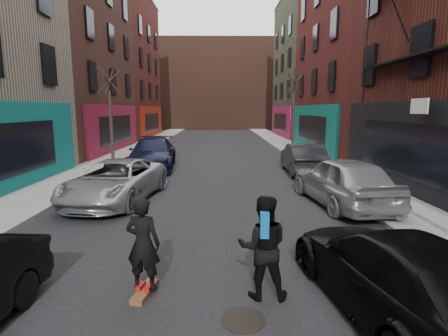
{
  "coord_description": "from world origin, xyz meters",
  "views": [
    {
      "loc": [
        0.47,
        -3.53,
        3.21
      ],
      "look_at": [
        0.57,
        5.96,
        1.6
      ],
      "focal_mm": 28.0,
      "sensor_mm": 36.0,
      "label": 1
    }
  ],
  "objects_px": {
    "tree_right_far": "(294,105)",
    "parked_left_end": "(153,154)",
    "parked_left_far": "(116,181)",
    "skateboard": "(145,291)",
    "pedestrian": "(263,247)",
    "parked_right_end": "(302,158)",
    "tree_left_far": "(110,106)",
    "skateboarder": "(143,244)",
    "parked_right_mid": "(396,273)",
    "parked_right_far": "(343,181)",
    "manhole": "(243,320)"
  },
  "relations": [
    {
      "from": "parked_left_far",
      "to": "parked_right_end",
      "type": "bearing_deg",
      "value": 41.68
    },
    {
      "from": "tree_right_far",
      "to": "skateboarder",
      "type": "xyz_separation_m",
      "value": [
        -7.06,
        -21.84,
        -2.6
      ]
    },
    {
      "from": "parked_right_mid",
      "to": "manhole",
      "type": "distance_m",
      "value": 2.48
    },
    {
      "from": "parked_right_far",
      "to": "parked_right_mid",
      "type": "bearing_deg",
      "value": 70.77
    },
    {
      "from": "parked_left_far",
      "to": "parked_right_end",
      "type": "height_order",
      "value": "parked_right_end"
    },
    {
      "from": "tree_left_far",
      "to": "parked_right_end",
      "type": "bearing_deg",
      "value": -21.35
    },
    {
      "from": "skateboard",
      "to": "skateboarder",
      "type": "relative_size",
      "value": 0.48
    },
    {
      "from": "tree_left_far",
      "to": "skateboarder",
      "type": "relative_size",
      "value": 3.93
    },
    {
      "from": "skateboarder",
      "to": "tree_right_far",
      "type": "bearing_deg",
      "value": -97.21
    },
    {
      "from": "parked_right_end",
      "to": "skateboarder",
      "type": "distance_m",
      "value": 12.84
    },
    {
      "from": "tree_right_far",
      "to": "pedestrian",
      "type": "relative_size",
      "value": 3.79
    },
    {
      "from": "skateboard",
      "to": "tree_right_far",
      "type": "bearing_deg",
      "value": 82.79
    },
    {
      "from": "parked_right_end",
      "to": "skateboarder",
      "type": "bearing_deg",
      "value": 66.53
    },
    {
      "from": "parked_left_far",
      "to": "skateboarder",
      "type": "relative_size",
      "value": 3.13
    },
    {
      "from": "parked_left_far",
      "to": "manhole",
      "type": "distance_m",
      "value": 8.22
    },
    {
      "from": "skateboard",
      "to": "pedestrian",
      "type": "xyz_separation_m",
      "value": [
        2.05,
        -0.09,
        0.85
      ]
    },
    {
      "from": "parked_right_mid",
      "to": "pedestrian",
      "type": "relative_size",
      "value": 2.63
    },
    {
      "from": "tree_left_far",
      "to": "pedestrian",
      "type": "relative_size",
      "value": 3.62
    },
    {
      "from": "tree_left_far",
      "to": "manhole",
      "type": "relative_size",
      "value": 9.29
    },
    {
      "from": "tree_right_far",
      "to": "skateboarder",
      "type": "distance_m",
      "value": 23.1
    },
    {
      "from": "tree_right_far",
      "to": "skateboarder",
      "type": "relative_size",
      "value": 4.11
    },
    {
      "from": "tree_left_far",
      "to": "skateboarder",
      "type": "xyz_separation_m",
      "value": [
        5.34,
        -15.84,
        -2.45
      ]
    },
    {
      "from": "tree_right_far",
      "to": "parked_right_far",
      "type": "bearing_deg",
      "value": -95.77
    },
    {
      "from": "parked_right_far",
      "to": "tree_left_far",
      "type": "bearing_deg",
      "value": -50.32
    },
    {
      "from": "tree_right_far",
      "to": "parked_left_end",
      "type": "relative_size",
      "value": 1.2
    },
    {
      "from": "parked_left_end",
      "to": "skateboard",
      "type": "bearing_deg",
      "value": -84.42
    },
    {
      "from": "parked_right_mid",
      "to": "tree_right_far",
      "type": "bearing_deg",
      "value": -105.42
    },
    {
      "from": "parked_left_end",
      "to": "parked_right_far",
      "type": "distance_m",
      "value": 10.74
    },
    {
      "from": "tree_right_far",
      "to": "parked_right_far",
      "type": "distance_m",
      "value": 16.43
    },
    {
      "from": "skateboarder",
      "to": "parked_left_end",
      "type": "bearing_deg",
      "value": -69.18
    },
    {
      "from": "parked_right_far",
      "to": "skateboard",
      "type": "xyz_separation_m",
      "value": [
        -5.42,
        -5.71,
        -0.79
      ]
    },
    {
      "from": "skateboarder",
      "to": "manhole",
      "type": "relative_size",
      "value": 2.36
    },
    {
      "from": "parked_left_end",
      "to": "tree_right_far",
      "type": "bearing_deg",
      "value": 38.3
    },
    {
      "from": "skateboard",
      "to": "pedestrian",
      "type": "relative_size",
      "value": 0.45
    },
    {
      "from": "skateboard",
      "to": "parked_left_end",
      "type": "bearing_deg",
      "value": 110.82
    },
    {
      "from": "parked_right_end",
      "to": "parked_right_mid",
      "type": "bearing_deg",
      "value": 85.17
    },
    {
      "from": "parked_right_end",
      "to": "parked_right_far",
      "type": "bearing_deg",
      "value": 91.38
    },
    {
      "from": "parked_right_end",
      "to": "manhole",
      "type": "relative_size",
      "value": 6.57
    },
    {
      "from": "parked_left_end",
      "to": "parked_right_mid",
      "type": "bearing_deg",
      "value": -69.6
    },
    {
      "from": "tree_right_far",
      "to": "parked_right_mid",
      "type": "xyz_separation_m",
      "value": [
        -3.0,
        -22.48,
        -2.85
      ]
    },
    {
      "from": "parked_left_far",
      "to": "manhole",
      "type": "xyz_separation_m",
      "value": [
        4.02,
        -7.14,
        -0.71
      ]
    },
    {
      "from": "tree_left_far",
      "to": "parked_right_end",
      "type": "xyz_separation_m",
      "value": [
        10.8,
        -4.22,
        -2.62
      ]
    },
    {
      "from": "parked_left_far",
      "to": "manhole",
      "type": "height_order",
      "value": "parked_left_far"
    },
    {
      "from": "parked_left_far",
      "to": "parked_right_mid",
      "type": "xyz_separation_m",
      "value": [
        6.4,
        -6.99,
        -0.03
      ]
    },
    {
      "from": "tree_right_far",
      "to": "parked_right_mid",
      "type": "relative_size",
      "value": 1.44
    },
    {
      "from": "parked_right_mid",
      "to": "parked_left_far",
      "type": "bearing_deg",
      "value": -55.34
    },
    {
      "from": "manhole",
      "to": "parked_left_far",
      "type": "bearing_deg",
      "value": 119.38
    },
    {
      "from": "parked_left_end",
      "to": "parked_left_far",
      "type": "bearing_deg",
      "value": -94.54
    },
    {
      "from": "tree_left_far",
      "to": "parked_right_end",
      "type": "height_order",
      "value": "tree_left_far"
    },
    {
      "from": "parked_right_far",
      "to": "skateboarder",
      "type": "xyz_separation_m",
      "value": [
        -5.42,
        -5.71,
        0.09
      ]
    }
  ]
}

